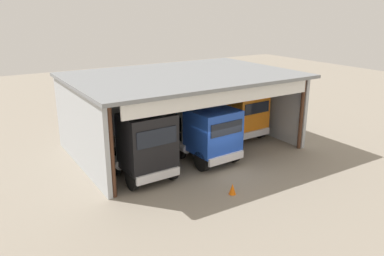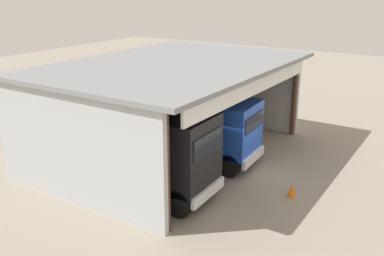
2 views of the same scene
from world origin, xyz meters
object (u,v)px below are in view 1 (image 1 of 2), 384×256
Objects in this scene: oil_drum at (189,122)px; traffic_cone at (232,189)px; truck_blue_center_right_bay at (209,134)px; tool_cart at (187,125)px; truck_orange_center_bay at (240,113)px; truck_black_left_bay at (145,146)px.

traffic_cone is (-3.84, -10.26, -0.18)m from oil_drum.
oil_drum is 1.64× the size of traffic_cone.
truck_blue_center_right_bay is 4.90× the size of tool_cart.
truck_blue_center_right_bay is 0.93× the size of truck_orange_center_bay.
oil_drum is (2.48, 6.25, -1.29)m from truck_blue_center_right_bay.
traffic_cone is at bearing 125.10° from truck_black_left_bay.
truck_orange_center_bay is 8.88m from traffic_cone.
tool_cart is (6.19, 5.95, -1.41)m from truck_black_left_bay.
truck_orange_center_bay is 4.31m from oil_drum.
truck_black_left_bay is 8.70m from tool_cart.
oil_drum is at bearing 69.48° from traffic_cone.
truck_blue_center_right_bay is 6.85m from oil_drum.
truck_orange_center_bay is 5.73× the size of oil_drum.
traffic_cone is (-1.36, -4.01, -1.47)m from truck_blue_center_right_bay.
truck_orange_center_bay is 9.43× the size of traffic_cone.
traffic_cone is at bearing 46.76° from truck_orange_center_bay.
truck_black_left_bay is 9.43m from oil_drum.
truck_blue_center_right_bay reaches higher than oil_drum.
truck_blue_center_right_bay is at bearing -108.69° from tool_cart.
truck_black_left_bay reaches higher than traffic_cone.
truck_black_left_bay is at bearing -136.12° from tool_cart.
truck_blue_center_right_bay reaches higher than tool_cart.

